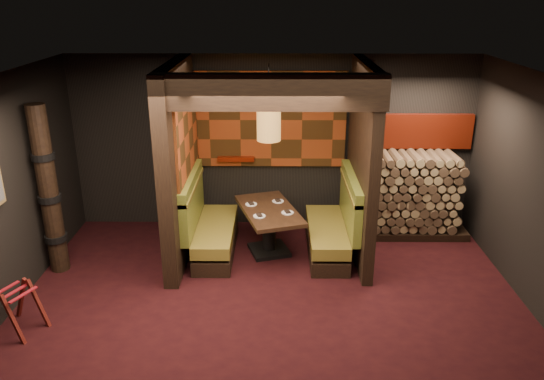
% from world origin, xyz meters
% --- Properties ---
extents(floor, '(6.50, 5.50, 0.02)m').
position_xyz_m(floor, '(0.00, 0.00, -0.01)').
color(floor, black).
rests_on(floor, ground).
extents(ceiling, '(6.50, 5.50, 0.02)m').
position_xyz_m(ceiling, '(0.00, 0.00, 2.86)').
color(ceiling, black).
rests_on(ceiling, ground).
extents(wall_back, '(6.50, 0.02, 2.85)m').
position_xyz_m(wall_back, '(0.00, 2.76, 1.43)').
color(wall_back, black).
rests_on(wall_back, ground).
extents(wall_front, '(6.50, 0.02, 2.85)m').
position_xyz_m(wall_front, '(0.00, -2.76, 1.43)').
color(wall_front, black).
rests_on(wall_front, ground).
extents(partition_left, '(0.20, 2.20, 2.85)m').
position_xyz_m(partition_left, '(-1.35, 1.65, 1.43)').
color(partition_left, black).
rests_on(partition_left, floor).
extents(partition_right, '(0.15, 2.10, 2.85)m').
position_xyz_m(partition_right, '(1.30, 1.70, 1.43)').
color(partition_right, black).
rests_on(partition_right, floor).
extents(header_beam, '(2.85, 0.18, 0.44)m').
position_xyz_m(header_beam, '(-0.02, 0.70, 2.63)').
color(header_beam, black).
rests_on(header_beam, partition_left).
extents(tapa_back_panel, '(2.40, 0.06, 1.55)m').
position_xyz_m(tapa_back_panel, '(-0.02, 2.71, 1.82)').
color(tapa_back_panel, '#903815').
rests_on(tapa_back_panel, wall_back).
extents(tapa_side_panel, '(0.04, 1.85, 1.45)m').
position_xyz_m(tapa_side_panel, '(-1.23, 1.82, 1.85)').
color(tapa_side_panel, '#903815').
rests_on(tapa_side_panel, partition_left).
extents(lacquer_shelf, '(0.60, 0.12, 0.07)m').
position_xyz_m(lacquer_shelf, '(-0.60, 2.65, 1.18)').
color(lacquer_shelf, '#631506').
rests_on(lacquer_shelf, wall_back).
extents(booth_bench_left, '(0.68, 1.60, 1.14)m').
position_xyz_m(booth_bench_left, '(-0.96, 1.65, 0.40)').
color(booth_bench_left, black).
rests_on(booth_bench_left, floor).
extents(booth_bench_right, '(0.68, 1.60, 1.14)m').
position_xyz_m(booth_bench_right, '(0.93, 1.65, 0.40)').
color(booth_bench_right, black).
rests_on(booth_bench_right, floor).
extents(dining_table, '(1.11, 1.52, 0.72)m').
position_xyz_m(dining_table, '(-0.05, 1.65, 0.48)').
color(dining_table, black).
rests_on(dining_table, floor).
extents(place_settings, '(0.73, 0.75, 0.03)m').
position_xyz_m(place_settings, '(-0.05, 1.65, 0.73)').
color(place_settings, white).
rests_on(place_settings, dining_table).
extents(pendant_lamp, '(0.34, 0.34, 1.06)m').
position_xyz_m(pendant_lamp, '(-0.05, 1.60, 2.01)').
color(pendant_lamp, olive).
rests_on(pendant_lamp, ceiling).
extents(luggage_rack, '(0.69, 0.61, 0.62)m').
position_xyz_m(luggage_rack, '(-2.97, -0.35, 0.31)').
color(luggage_rack, '#4D130E').
rests_on(luggage_rack, floor).
extents(totem_column, '(0.31, 0.31, 2.40)m').
position_xyz_m(totem_column, '(-3.05, 1.10, 1.19)').
color(totem_column, black).
rests_on(totem_column, floor).
extents(firewood_stack, '(1.73, 0.70, 1.36)m').
position_xyz_m(firewood_stack, '(2.29, 2.35, 0.68)').
color(firewood_stack, black).
rests_on(firewood_stack, floor).
extents(mosaic_header, '(1.83, 0.10, 0.56)m').
position_xyz_m(mosaic_header, '(2.29, 2.68, 1.64)').
color(mosaic_header, maroon).
rests_on(mosaic_header, wall_back).
extents(bay_front_post, '(0.08, 0.08, 2.85)m').
position_xyz_m(bay_front_post, '(1.39, 1.96, 1.43)').
color(bay_front_post, black).
rests_on(bay_front_post, floor).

